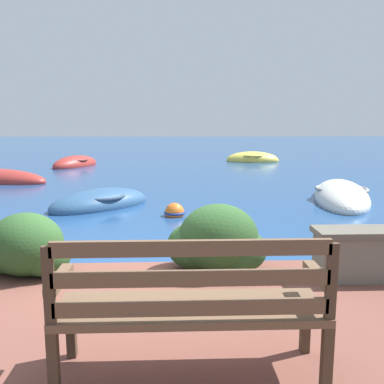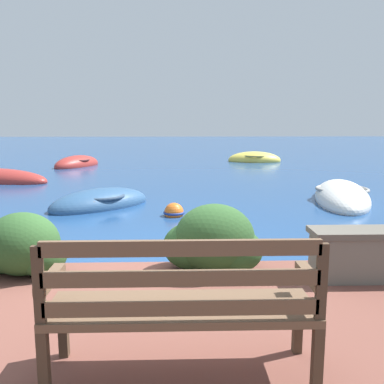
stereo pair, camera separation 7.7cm
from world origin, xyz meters
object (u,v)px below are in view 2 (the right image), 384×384
Objects in this scene: rowboat_mid at (342,198)px; rowboat_outer at (77,165)px; park_bench at (181,303)px; rowboat_nearest at (100,204)px; rowboat_distant at (254,160)px; mooring_buoy at (174,213)px.

rowboat_mid is 10.50m from rowboat_outer.
rowboat_mid is at bearing 65.29° from park_bench.
park_bench is 0.69× the size of rowboat_nearest.
rowboat_mid is at bearing 100.88° from rowboat_distant.
park_bench is at bearing 86.79° from rowboat_distant.
park_bench is at bearing 167.16° from rowboat_mid.
mooring_buoy is (-0.11, 5.44, -0.64)m from park_bench.
rowboat_distant is at bearing 72.12° from mooring_buoy.
rowboat_nearest is (-1.66, 6.37, -0.65)m from park_bench.
rowboat_outer reaches higher than rowboat_nearest.
mooring_buoy is (-3.34, -10.33, -0.00)m from rowboat_distant.
rowboat_mid is 3.99m from mooring_buoy.
mooring_buoy is at bearing -129.53° from rowboat_outer.
park_bench is at bearing 62.28° from rowboat_nearest.
rowboat_nearest is 5.30m from rowboat_mid.
rowboat_mid reaches higher than rowboat_nearest.
rowboat_mid is (5.28, 0.47, 0.00)m from rowboat_nearest.
rowboat_distant is at bearing -50.36° from rowboat_outer.
rowboat_outer is (-7.57, 7.28, 0.00)m from rowboat_mid.
rowboat_nearest is at bearing 70.90° from rowboat_distant.
rowboat_mid reaches higher than rowboat_outer.
rowboat_outer is at bearing 113.84° from mooring_buoy.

